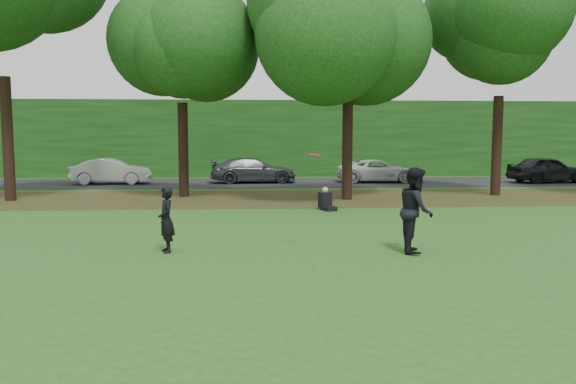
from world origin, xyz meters
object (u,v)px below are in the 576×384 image
Objects in this scene: player_left at (166,220)px; frisbee at (314,155)px; player_right at (416,210)px; seated_person at (326,201)px.

frisbee is at bearing 65.28° from player_left.
frisbee reaches higher than player_right.
player_left is 3.71m from frisbee.
player_left is 5.74m from player_right.
player_left is at bearing 98.74° from player_right.
player_left is at bearing 174.83° from frisbee.
frisbee reaches higher than player_left.
seated_person is (1.31, 7.43, -1.94)m from frisbee.
frisbee is 0.46× the size of seated_person.
player_left is 8.55m from seated_person.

